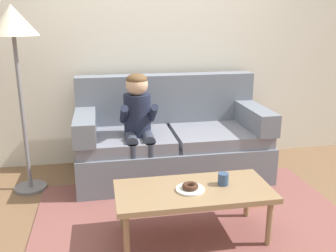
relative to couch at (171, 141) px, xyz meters
name	(u,v)px	position (x,y,z in m)	size (l,w,h in m)	color
ground	(190,213)	(0.00, -0.86, -0.36)	(10.00, 10.00, 0.00)	brown
wall_back	(162,36)	(0.00, 0.54, 1.04)	(8.00, 0.10, 2.80)	silver
area_rug	(198,228)	(0.00, -1.11, -0.35)	(2.57, 1.97, 0.01)	brown
couch	(171,141)	(0.00, 0.00, 0.00)	(1.91, 0.90, 1.02)	slate
coffee_table	(193,194)	(-0.07, -1.21, 0.00)	(1.14, 0.53, 0.40)	#937551
person_child	(138,120)	(-0.36, -0.21, 0.31)	(0.34, 0.58, 1.10)	#1E2338
plate	(190,189)	(-0.10, -1.23, 0.05)	(0.21, 0.21, 0.01)	white
donut	(190,186)	(-0.10, -1.23, 0.07)	(0.12, 0.12, 0.04)	#422619
mug	(223,179)	(0.17, -1.18, 0.09)	(0.08, 0.08, 0.09)	#334C72
toy_controller	(254,203)	(0.58, -0.83, -0.34)	(0.23, 0.09, 0.05)	gold
floor_lamp	(13,33)	(-1.41, -0.12, 1.12)	(0.44, 0.44, 1.71)	slate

